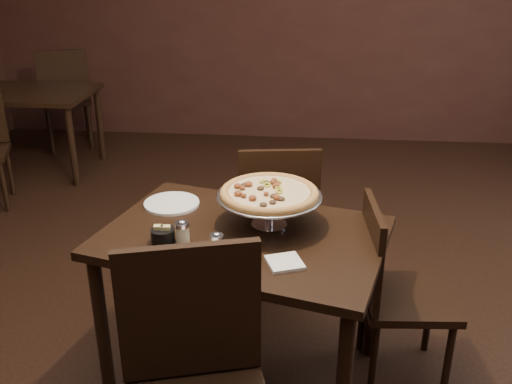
{
  "coord_description": "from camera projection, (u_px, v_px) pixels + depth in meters",
  "views": [
    {
      "loc": [
        0.23,
        -2.23,
        1.85
      ],
      "look_at": [
        0.02,
        -0.06,
        0.9
      ],
      "focal_mm": 40.0,
      "sensor_mm": 36.0,
      "label": 1
    }
  ],
  "objects": [
    {
      "name": "room",
      "position": [
        269.0,
        68.0,
        2.25
      ],
      "size": [
        6.04,
        7.04,
        2.84
      ],
      "color": "black",
      "rests_on": "ground"
    },
    {
      "name": "plate_near",
      "position": [
        206.0,
        265.0,
        2.16
      ],
      "size": [
        0.21,
        0.21,
        0.01
      ],
      "primitive_type": "cylinder",
      "color": "white",
      "rests_on": "dining_table"
    },
    {
      "name": "chair_far",
      "position": [
        277.0,
        214.0,
        3.13
      ],
      "size": [
        0.48,
        0.48,
        0.91
      ],
      "rotation": [
        0.0,
        0.0,
        3.29
      ],
      "color": "black",
      "rests_on": "ground"
    },
    {
      "name": "serving_spatula",
      "position": [
        255.0,
        206.0,
        2.31
      ],
      "size": [
        0.15,
        0.15,
        0.02
      ],
      "rotation": [
        0.0,
        0.0,
        -0.2
      ],
      "color": "#BCBBC3",
      "rests_on": "pizza_stand"
    },
    {
      "name": "background_table",
      "position": [
        25.0,
        102.0,
        4.87
      ],
      "size": [
        1.14,
        0.76,
        0.71
      ],
      "color": "black",
      "rests_on": "ground"
    },
    {
      "name": "pizza_stand",
      "position": [
        269.0,
        193.0,
        2.41
      ],
      "size": [
        0.45,
        0.45,
        0.19
      ],
      "color": "#BCBBC3",
      "rests_on": "dining_table"
    },
    {
      "name": "parmesan_shaker",
      "position": [
        182.0,
        232.0,
        2.31
      ],
      "size": [
        0.06,
        0.06,
        0.1
      ],
      "color": "beige",
      "rests_on": "dining_table"
    },
    {
      "name": "chair_side",
      "position": [
        393.0,
        287.0,
        2.51
      ],
      "size": [
        0.43,
        0.43,
        0.85
      ],
      "rotation": [
        0.0,
        0.0,
        1.65
      ],
      "color": "black",
      "rests_on": "ground"
    },
    {
      "name": "plate_left",
      "position": [
        172.0,
        203.0,
        2.67
      ],
      "size": [
        0.26,
        0.26,
        0.01
      ],
      "primitive_type": "cylinder",
      "color": "white",
      "rests_on": "dining_table"
    },
    {
      "name": "bg_chair_far",
      "position": [
        65.0,
        95.0,
        5.46
      ],
      "size": [
        0.6,
        0.6,
        0.98
      ],
      "rotation": [
        0.0,
        0.0,
        3.58
      ],
      "color": "black",
      "rests_on": "ground"
    },
    {
      "name": "dining_table",
      "position": [
        243.0,
        253.0,
        2.44
      ],
      "size": [
        1.33,
        1.05,
        0.73
      ],
      "rotation": [
        0.0,
        0.0,
        -0.26
      ],
      "color": "black",
      "rests_on": "ground"
    },
    {
      "name": "pepper_flake_shaker",
      "position": [
        217.0,
        244.0,
        2.23
      ],
      "size": [
        0.05,
        0.05,
        0.09
      ],
      "color": "maroon",
      "rests_on": "dining_table"
    },
    {
      "name": "napkin_stack",
      "position": [
        285.0,
        263.0,
        2.17
      ],
      "size": [
        0.16,
        0.16,
        0.01
      ],
      "primitive_type": "cube",
      "rotation": [
        0.0,
        0.0,
        0.37
      ],
      "color": "silver",
      "rests_on": "dining_table"
    },
    {
      "name": "packet_caddy",
      "position": [
        163.0,
        235.0,
        2.32
      ],
      "size": [
        0.1,
        0.1,
        0.08
      ],
      "rotation": [
        0.0,
        0.0,
        0.09
      ],
      "color": "black",
      "rests_on": "dining_table"
    }
  ]
}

